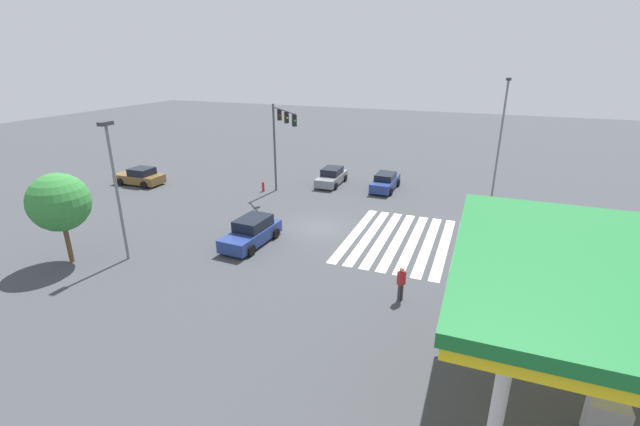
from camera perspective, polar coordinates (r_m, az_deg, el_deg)
ground_plane at (r=29.22m, az=-0.00°, el=-2.04°), size 138.41×138.41×0.00m
crosswalk_markings at (r=27.73m, az=12.26°, el=-3.79°), size 9.46×8.20×0.01m
traffic_signal_mast at (r=34.88m, az=-5.30°, el=10.76°), size 3.81×3.81×7.40m
car_0 at (r=26.93m, az=-9.10°, el=-2.54°), size 4.70×2.28×1.65m
car_1 at (r=42.39m, az=-22.87°, el=4.47°), size 2.22×4.40×1.55m
car_2 at (r=39.13m, az=1.56°, el=4.85°), size 4.52×2.03×1.51m
car_3 at (r=24.04m, az=31.92°, el=-8.53°), size 2.35×4.79×1.59m
car_4 at (r=37.94m, az=8.69°, el=4.13°), size 4.57×2.00×1.47m
pedestrian at (r=20.92m, az=10.77°, el=-8.99°), size 0.41×0.41×1.76m
street_light_pole_a at (r=37.01m, az=23.02°, el=10.14°), size 0.80×0.36×9.53m
street_light_pole_b at (r=25.79m, az=-25.65°, el=3.97°), size 0.80×0.36×7.88m
tree_corner_a at (r=27.25m, az=-31.44°, el=1.21°), size 3.22×3.22×5.20m
fire_hydrant at (r=37.41m, az=-7.59°, el=3.52°), size 0.22×0.22×0.86m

